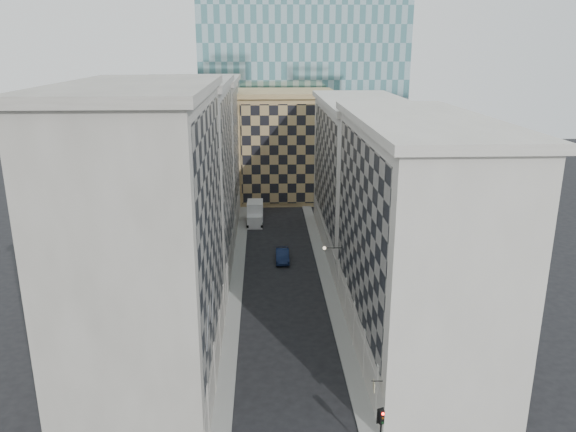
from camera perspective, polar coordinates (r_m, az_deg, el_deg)
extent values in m
cube|color=gray|center=(65.65, -5.23, -6.60)|extent=(1.50, 100.00, 0.15)
cube|color=gray|center=(65.97, 3.97, -6.45)|extent=(1.50, 100.00, 0.15)
cube|color=gray|center=(44.61, -14.08, -2.85)|extent=(10.00, 22.00, 23.00)
cube|color=gray|center=(43.41, -7.90, -0.95)|extent=(0.25, 19.36, 18.00)
cube|color=gray|center=(48.12, -7.43, -13.98)|extent=(0.45, 21.12, 3.20)
cube|color=gray|center=(42.21, -15.24, 12.47)|extent=(10.80, 22.80, 0.70)
cylinder|color=gray|center=(40.95, -8.66, -19.18)|extent=(0.90, 0.90, 4.40)
cylinder|color=gray|center=(45.49, -7.94, -15.11)|extent=(0.90, 0.90, 4.40)
cylinder|color=gray|center=(50.22, -7.38, -11.79)|extent=(0.90, 0.90, 4.40)
cylinder|color=gray|center=(55.09, -6.93, -9.04)|extent=(0.90, 0.90, 4.40)
cube|color=gray|center=(65.57, -10.41, 3.24)|extent=(10.00, 22.00, 22.00)
cube|color=gray|center=(64.74, -6.18, 4.61)|extent=(0.25, 19.36, 17.00)
cube|color=gray|center=(67.90, -5.96, -4.42)|extent=(0.45, 21.12, 3.20)
cube|color=gray|center=(63.90, -10.96, 13.17)|extent=(10.80, 22.80, 0.70)
cylinder|color=gray|center=(60.07, -6.55, -6.75)|extent=(0.90, 0.90, 4.40)
cylinder|color=gray|center=(65.13, -6.24, -4.81)|extent=(0.90, 0.90, 4.40)
cylinder|color=gray|center=(70.26, -5.97, -3.15)|extent=(0.90, 0.90, 4.40)
cylinder|color=gray|center=(75.45, -5.74, -1.71)|extent=(0.90, 0.90, 4.40)
cube|color=gray|center=(87.05, -8.52, 6.35)|extent=(10.00, 22.00, 21.00)
cube|color=gray|center=(86.42, -5.31, 7.39)|extent=(0.25, 19.36, 16.00)
cube|color=gray|center=(88.73, -5.18, 0.76)|extent=(0.45, 21.12, 3.20)
cube|color=gray|center=(85.75, -8.84, 13.49)|extent=(10.80, 22.80, 0.70)
cylinder|color=gray|center=(80.67, -5.55, -0.47)|extent=(0.90, 0.90, 4.40)
cylinder|color=gray|center=(85.93, -5.37, 0.63)|extent=(0.90, 0.90, 4.40)
cylinder|color=gray|center=(91.22, -5.22, 1.60)|extent=(0.90, 0.90, 4.40)
cylinder|color=gray|center=(96.53, -5.08, 2.46)|extent=(0.90, 0.90, 4.40)
cube|color=#B7B2A8|center=(49.69, 12.76, -2.54)|extent=(10.00, 26.00, 20.00)
cube|color=gray|center=(48.17, 7.26, -0.99)|extent=(0.25, 22.88, 15.00)
cube|color=#B7B2A8|center=(52.06, 6.94, -11.41)|extent=(0.45, 24.96, 3.20)
cube|color=#B7B2A8|center=(47.34, 13.57, 9.36)|extent=(10.80, 26.80, 0.70)
cylinder|color=#B7B2A8|center=(43.05, 9.50, -17.23)|extent=(0.90, 0.90, 4.40)
cylinder|color=#B7B2A8|center=(47.34, 8.19, -13.73)|extent=(0.90, 0.90, 4.40)
cylinder|color=#B7B2A8|center=(51.81, 7.13, -10.82)|extent=(0.90, 0.90, 4.40)
cylinder|color=#B7B2A8|center=(56.39, 6.26, -8.38)|extent=(0.90, 0.90, 4.40)
cylinder|color=#B7B2A8|center=(61.08, 5.53, -6.30)|extent=(0.90, 0.90, 4.40)
cube|color=#B7B2A8|center=(75.18, 7.47, 3.94)|extent=(10.00, 28.00, 19.00)
cube|color=gray|center=(74.17, 3.78, 5.06)|extent=(0.25, 24.64, 14.00)
cube|color=#B7B2A8|center=(76.66, 3.71, -1.83)|extent=(0.45, 26.88, 3.20)
cube|color=#B7B2A8|center=(73.62, 7.77, 11.43)|extent=(10.80, 28.80, 0.70)
cube|color=#A08054|center=(99.72, -0.24, 6.99)|extent=(16.00, 14.00, 18.00)
cube|color=tan|center=(92.74, -0.06, 6.24)|extent=(15.20, 0.25, 16.50)
cube|color=#A08054|center=(98.53, -0.24, 12.38)|extent=(16.80, 14.80, 0.80)
cube|color=#2C2622|center=(112.82, -1.57, 10.71)|extent=(6.00, 6.00, 28.00)
cube|color=#2C2622|center=(112.19, -1.63, 18.19)|extent=(7.00, 7.00, 1.40)
cylinder|color=gray|center=(38.89, -8.18, -11.18)|extent=(0.10, 2.33, 2.33)
cylinder|color=gray|center=(42.44, -7.68, -8.64)|extent=(0.10, 2.33, 2.33)
cylinder|color=black|center=(58.16, 4.61, -3.25)|extent=(1.80, 0.08, 0.08)
sphere|color=#FFE5B2|center=(58.05, 3.72, -3.27)|extent=(0.36, 0.36, 0.36)
cube|color=black|center=(38.49, 9.48, -19.49)|extent=(0.37, 0.34, 0.98)
cube|color=black|center=(38.60, 9.34, -19.37)|extent=(0.47, 0.21, 1.12)
sphere|color=#FF0C07|center=(38.20, 9.62, -19.20)|extent=(0.18, 0.18, 0.18)
sphere|color=#331E05|center=(38.40, 9.60, -19.60)|extent=(0.18, 0.18, 0.18)
sphere|color=black|center=(38.60, 9.57, -20.00)|extent=(0.18, 0.18, 0.18)
cube|color=silver|center=(84.41, -3.39, -0.52)|extent=(2.33, 2.54, 1.88)
cube|color=silver|center=(86.82, -3.36, 0.45)|extent=(2.45, 3.80, 3.24)
cylinder|color=black|center=(83.80, -4.11, -1.00)|extent=(0.32, 0.95, 0.94)
cylinder|color=black|center=(83.74, -2.68, -0.99)|extent=(0.32, 0.95, 0.94)
cylinder|color=black|center=(88.39, -4.00, -0.04)|extent=(0.32, 0.95, 0.94)
cylinder|color=black|center=(88.33, -2.65, -0.03)|extent=(0.32, 0.95, 0.94)
imported|color=#101B3A|center=(71.15, -0.57, -4.01)|extent=(1.73, 4.81, 1.58)
cylinder|color=black|center=(40.51, 9.03, -16.23)|extent=(0.79, 0.11, 0.06)
cube|color=tan|center=(40.68, 8.72, -16.71)|extent=(0.10, 0.69, 0.69)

